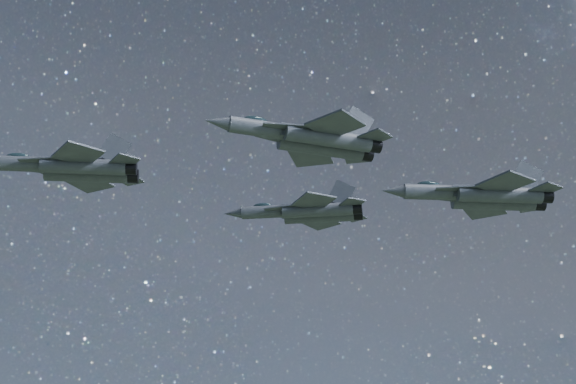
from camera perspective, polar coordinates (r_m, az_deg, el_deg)
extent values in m
cylinder|color=#373C44|center=(85.51, -17.93, 1.90)|extent=(7.48, 1.73, 1.57)
ellipsoid|color=#1B2C31|center=(86.11, -18.65, 2.38)|extent=(2.42, 1.11, 0.78)
cube|color=#373C44|center=(84.42, -14.47, 1.78)|extent=(8.29, 1.69, 1.31)
cylinder|color=#373C44|center=(83.26, -14.33, 1.78)|extent=(8.49, 1.75, 1.57)
cylinder|color=#373C44|center=(85.07, -14.14, 1.21)|extent=(8.49, 1.75, 1.57)
cylinder|color=black|center=(82.59, -11.17, 1.69)|extent=(1.34, 1.48, 1.45)
cylinder|color=black|center=(84.41, -11.04, 1.11)|extent=(1.34, 1.48, 1.45)
cube|color=#373C44|center=(83.85, -16.92, 2.19)|extent=(5.35, 2.19, 0.12)
cube|color=#373C44|center=(86.26, -16.58, 1.42)|extent=(5.35, 1.98, 0.12)
cube|color=#373C44|center=(81.22, -14.71, 2.63)|extent=(5.50, 5.68, 0.20)
cube|color=#373C44|center=(87.36, -14.03, 0.68)|extent=(5.57, 5.72, 0.20)
cube|color=#373C44|center=(81.54, -11.52, 2.21)|extent=(3.24, 3.32, 0.15)
cube|color=#373C44|center=(85.73, -11.21, 0.88)|extent=(3.29, 3.35, 0.15)
cube|color=#373C44|center=(83.39, -12.25, 2.99)|extent=(3.50, 0.52, 3.58)
cube|color=#373C44|center=(85.64, -12.06, 2.24)|extent=(3.50, 0.46, 3.58)
cylinder|color=#373C44|center=(93.68, -1.12, -1.40)|extent=(7.30, 3.12, 1.51)
cone|color=#373C44|center=(94.43, -3.90, -1.53)|extent=(2.57, 1.85, 1.35)
ellipsoid|color=#1B2C31|center=(94.12, -1.81, -1.02)|extent=(2.47, 1.52, 0.74)
cube|color=#373C44|center=(93.10, 1.94, -1.28)|extent=(8.04, 3.24, 1.25)
cylinder|color=#373C44|center=(92.02, 2.12, -1.30)|extent=(8.24, 3.34, 1.51)
cylinder|color=#373C44|center=(93.80, 2.23, -1.73)|extent=(8.24, 3.34, 1.51)
cylinder|color=black|center=(91.76, 4.88, -1.16)|extent=(1.54, 1.64, 1.39)
cylinder|color=black|center=(93.55, 4.94, -1.60)|extent=(1.54, 1.64, 1.39)
cube|color=#373C44|center=(92.21, -0.17, -1.12)|extent=(5.01, 3.04, 0.12)
cube|color=#373C44|center=(94.61, 0.04, -1.71)|extent=(5.06, 1.27, 0.12)
cube|color=#373C44|center=(89.97, 1.86, -0.64)|extent=(4.80, 5.10, 0.19)
cube|color=#373C44|center=(96.04, 2.24, -2.13)|extent=(5.53, 5.53, 0.19)
cube|color=#373C44|center=(90.69, 4.60, -0.77)|extent=(2.82, 2.95, 0.14)
cube|color=#373C44|center=(94.81, 4.74, -1.78)|extent=(3.27, 3.28, 0.14)
cube|color=#373C44|center=(92.31, 3.82, -0.10)|extent=(3.24, 1.19, 3.44)
cube|color=#373C44|center=(94.53, 3.92, -0.67)|extent=(3.35, 0.66, 3.44)
cylinder|color=#373C44|center=(66.02, -1.45, 4.45)|extent=(6.70, 2.71, 1.38)
cone|color=#373C44|center=(65.09, -5.06, 4.97)|extent=(2.34, 1.65, 1.24)
ellipsoid|color=#1B2C31|center=(66.08, -2.34, 5.09)|extent=(2.26, 1.35, 0.68)
cube|color=#373C44|center=(67.30, 2.32, 3.85)|extent=(7.39, 2.80, 1.15)
cylinder|color=#373C44|center=(66.49, 2.87, 3.83)|extent=(7.57, 2.89, 1.38)
cylinder|color=#373C44|center=(67.97, 2.35, 3.19)|extent=(7.57, 2.89, 1.38)
cylinder|color=black|center=(67.91, 6.10, 3.34)|extent=(1.39, 1.49, 1.28)
cylinder|color=black|center=(69.36, 5.52, 2.72)|extent=(1.39, 1.49, 1.28)
cube|color=#373C44|center=(65.38, 0.19, 4.63)|extent=(4.62, 1.05, 0.11)
cube|color=#373C44|center=(67.40, -0.44, 3.73)|extent=(4.63, 2.69, 0.11)
cube|color=#373C44|center=(64.76, 3.39, 4.81)|extent=(5.07, 5.08, 0.18)
cube|color=#373C44|center=(69.79, 1.61, 2.60)|extent=(4.47, 4.74, 0.18)
cube|color=#373C44|center=(66.93, 6.21, 3.93)|extent=(3.00, 3.01, 0.13)
cube|color=#373C44|center=(70.26, 4.88, 2.50)|extent=(2.63, 2.74, 0.13)
cube|color=#373C44|center=(67.95, 4.95, 4.87)|extent=(3.08, 0.56, 3.16)
cube|color=#373C44|center=(69.76, 4.25, 4.06)|extent=(2.99, 1.02, 3.16)
cylinder|color=#373C44|center=(91.77, 10.82, -0.03)|extent=(8.43, 2.04, 1.77)
cone|color=#373C44|center=(90.55, 7.49, 0.07)|extent=(2.77, 1.67, 1.58)
ellipsoid|color=#1B2C31|center=(91.77, 9.96, 0.48)|extent=(2.73, 1.28, 0.87)
cube|color=#373C44|center=(93.41, 14.31, -0.16)|extent=(9.33, 2.00, 1.47)
cylinder|color=#373C44|center=(92.38, 14.82, -0.19)|extent=(9.56, 2.08, 1.77)
cylinder|color=#373C44|center=(94.35, 14.40, -0.72)|extent=(9.56, 2.08, 1.77)
cylinder|color=black|center=(94.17, 17.82, -0.28)|extent=(1.52, 1.68, 1.63)
cylinder|color=black|center=(96.11, 17.35, -0.80)|extent=(1.52, 1.68, 1.63)
cube|color=#373C44|center=(90.91, 12.30, 0.23)|extent=(6.01, 2.53, 0.14)
cube|color=#373C44|center=(93.61, 11.80, -0.51)|extent=(6.01, 2.16, 0.14)
cube|color=#373C44|center=(90.04, 15.19, 0.62)|extent=(6.16, 6.37, 0.23)
cube|color=#373C44|center=(96.75, 13.78, -1.21)|extent=(6.28, 6.44, 0.23)
cube|color=#373C44|center=(92.84, 17.86, 0.21)|extent=(3.63, 3.72, 0.17)
cube|color=#373C44|center=(97.30, 16.78, -1.00)|extent=(3.70, 3.78, 0.17)
cube|color=#373C44|center=(94.06, 16.63, 1.03)|extent=(3.93, 0.63, 4.03)
cube|color=#373C44|center=(96.48, 16.07, 0.34)|extent=(3.94, 0.53, 4.03)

